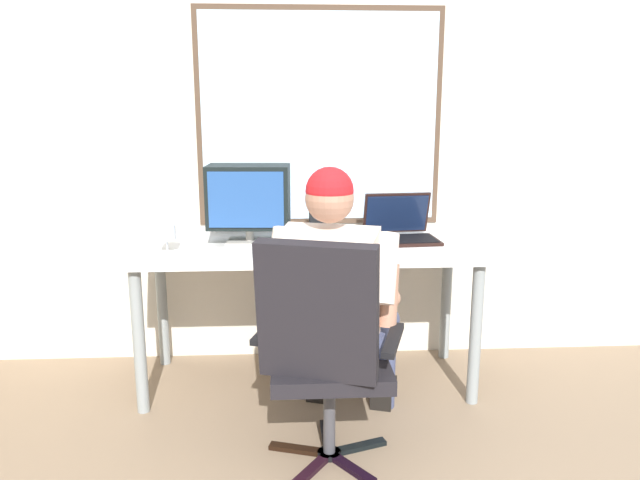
{
  "coord_description": "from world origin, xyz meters",
  "views": [
    {
      "loc": [
        -0.39,
        -1.13,
        1.45
      ],
      "look_at": [
        -0.24,
        1.51,
        0.85
      ],
      "focal_mm": 34.31,
      "sensor_mm": 36.0,
      "label": 1
    }
  ],
  "objects_px": {
    "person_seated": "(336,302)",
    "crt_monitor": "(249,198)",
    "desk": "(307,259)",
    "cd_case": "(345,248)",
    "office_chair": "(324,344)",
    "laptop": "(400,228)",
    "desk_speaker": "(318,219)",
    "wine_glass": "(167,234)"
  },
  "relations": [
    {
      "from": "person_seated",
      "to": "laptop",
      "type": "distance_m",
      "value": 0.75
    },
    {
      "from": "wine_glass",
      "to": "cd_case",
      "type": "bearing_deg",
      "value": 1.42
    },
    {
      "from": "crt_monitor",
      "to": "desk_speaker",
      "type": "xyz_separation_m",
      "value": [
        0.35,
        0.12,
        -0.13
      ]
    },
    {
      "from": "office_chair",
      "to": "cd_case",
      "type": "relative_size",
      "value": 6.23
    },
    {
      "from": "desk",
      "to": "office_chair",
      "type": "distance_m",
      "value": 0.81
    },
    {
      "from": "office_chair",
      "to": "cd_case",
      "type": "distance_m",
      "value": 0.72
    },
    {
      "from": "desk",
      "to": "cd_case",
      "type": "distance_m",
      "value": 0.24
    },
    {
      "from": "desk",
      "to": "wine_glass",
      "type": "distance_m",
      "value": 0.71
    },
    {
      "from": "desk",
      "to": "wine_glass",
      "type": "xyz_separation_m",
      "value": [
        -0.67,
        -0.15,
        0.17
      ]
    },
    {
      "from": "desk_speaker",
      "to": "person_seated",
      "type": "bearing_deg",
      "value": -86.4
    },
    {
      "from": "crt_monitor",
      "to": "laptop",
      "type": "relative_size",
      "value": 1.11
    },
    {
      "from": "laptop",
      "to": "wine_glass",
      "type": "distance_m",
      "value": 1.17
    },
    {
      "from": "person_seated",
      "to": "laptop",
      "type": "bearing_deg",
      "value": 58.3
    },
    {
      "from": "crt_monitor",
      "to": "laptop",
      "type": "xyz_separation_m",
      "value": [
        0.77,
        0.06,
        -0.17
      ]
    },
    {
      "from": "desk_speaker",
      "to": "laptop",
      "type": "bearing_deg",
      "value": -8.38
    },
    {
      "from": "laptop",
      "to": "wine_glass",
      "type": "height_order",
      "value": "laptop"
    },
    {
      "from": "person_seated",
      "to": "cd_case",
      "type": "bearing_deg",
      "value": 79.94
    },
    {
      "from": "crt_monitor",
      "to": "cd_case",
      "type": "height_order",
      "value": "crt_monitor"
    },
    {
      "from": "desk",
      "to": "laptop",
      "type": "distance_m",
      "value": 0.51
    },
    {
      "from": "person_seated",
      "to": "crt_monitor",
      "type": "relative_size",
      "value": 2.92
    },
    {
      "from": "person_seated",
      "to": "laptop",
      "type": "height_order",
      "value": "person_seated"
    },
    {
      "from": "crt_monitor",
      "to": "cd_case",
      "type": "xyz_separation_m",
      "value": [
        0.46,
        -0.15,
        -0.23
      ]
    },
    {
      "from": "office_chair",
      "to": "crt_monitor",
      "type": "distance_m",
      "value": 0.98
    },
    {
      "from": "desk",
      "to": "office_chair",
      "type": "relative_size",
      "value": 1.79
    },
    {
      "from": "desk",
      "to": "laptop",
      "type": "relative_size",
      "value": 4.65
    },
    {
      "from": "crt_monitor",
      "to": "person_seated",
      "type": "bearing_deg",
      "value": -55.05
    },
    {
      "from": "cd_case",
      "to": "laptop",
      "type": "bearing_deg",
      "value": 33.49
    },
    {
      "from": "crt_monitor",
      "to": "wine_glass",
      "type": "bearing_deg",
      "value": -156.04
    },
    {
      "from": "office_chair",
      "to": "crt_monitor",
      "type": "relative_size",
      "value": 2.34
    },
    {
      "from": "crt_monitor",
      "to": "cd_case",
      "type": "bearing_deg",
      "value": -17.56
    },
    {
      "from": "wine_glass",
      "to": "cd_case",
      "type": "relative_size",
      "value": 0.87
    },
    {
      "from": "desk",
      "to": "office_chair",
      "type": "height_order",
      "value": "office_chair"
    },
    {
      "from": "office_chair",
      "to": "crt_monitor",
      "type": "xyz_separation_m",
      "value": [
        -0.32,
        0.81,
        0.44
      ]
    },
    {
      "from": "person_seated",
      "to": "wine_glass",
      "type": "bearing_deg",
      "value": 152.99
    },
    {
      "from": "office_chair",
      "to": "wine_glass",
      "type": "distance_m",
      "value": 1.0
    },
    {
      "from": "office_chair",
      "to": "person_seated",
      "type": "relative_size",
      "value": 0.8
    },
    {
      "from": "person_seated",
      "to": "desk_speaker",
      "type": "xyz_separation_m",
      "value": [
        -0.04,
        0.68,
        0.23
      ]
    },
    {
      "from": "desk_speaker",
      "to": "cd_case",
      "type": "distance_m",
      "value": 0.3
    },
    {
      "from": "person_seated",
      "to": "desk_speaker",
      "type": "height_order",
      "value": "person_seated"
    },
    {
      "from": "crt_monitor",
      "to": "wine_glass",
      "type": "height_order",
      "value": "crt_monitor"
    },
    {
      "from": "desk",
      "to": "desk_speaker",
      "type": "relative_size",
      "value": 8.78
    },
    {
      "from": "desk",
      "to": "person_seated",
      "type": "bearing_deg",
      "value": -79.41
    }
  ]
}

